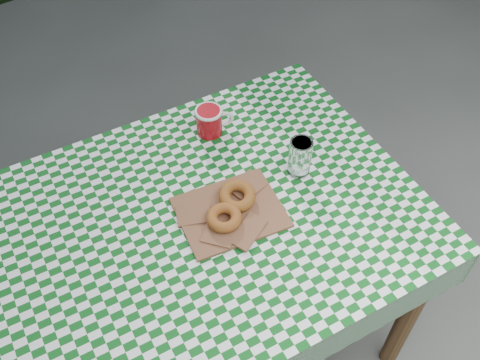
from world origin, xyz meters
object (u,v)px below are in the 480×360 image
table (190,297)px  paper_bag (230,212)px  coffee_mug (209,121)px  drinking_glass (300,157)px

table → paper_bag: bearing=-7.8°
table → coffee_mug: (0.27, 0.27, 0.43)m
drinking_glass → table: bearing=176.7°
coffee_mug → table: bearing=-112.6°
drinking_glass → coffee_mug: bearing=113.3°
table → paper_bag: 0.42m
paper_bag → drinking_glass: bearing=3.0°
paper_bag → coffee_mug: bearing=66.9°
paper_bag → coffee_mug: size_ratio=1.76×
coffee_mug → drinking_glass: 0.31m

